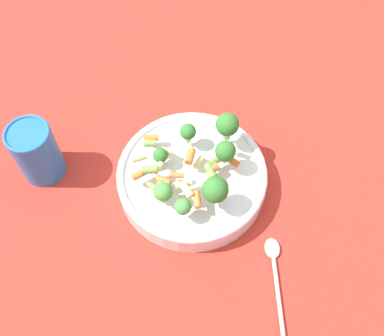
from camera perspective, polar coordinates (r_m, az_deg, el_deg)
name	(u,v)px	position (r m, az deg, el deg)	size (l,w,h in m)	color
ground_plane	(192,184)	(0.83, 0.00, -2.00)	(3.00, 3.00, 0.00)	#B72D23
bowl	(192,177)	(0.80, 0.00, -1.15)	(0.27, 0.27, 0.05)	silver
pasta_salad	(200,164)	(0.75, 1.04, 0.55)	(0.19, 0.19, 0.07)	#8CB766
cup	(36,152)	(0.84, -19.18, 1.99)	(0.08, 0.08, 0.12)	#2366B2
spoon	(275,270)	(0.77, 10.50, -12.64)	(0.18, 0.05, 0.01)	silver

